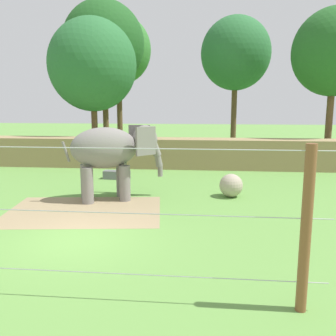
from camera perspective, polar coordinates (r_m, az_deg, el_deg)
The scene contains 12 objects.
ground_plane at distance 11.52m, azimuth -13.91°, elevation -10.66°, with size 120.00×120.00×0.00m, color #609342.
dirt_patch at distance 14.27m, azimuth -12.96°, elevation -6.52°, with size 5.74×4.06×0.01m, color #937F5B.
embankment_wall at distance 23.20m, azimuth -3.68°, elevation 2.41°, with size 36.00×1.80×1.83m, color #997F56.
elephant at distance 15.38m, azimuth -8.70°, elevation 2.65°, with size 3.96×2.57×3.11m.
enrichment_ball at distance 16.06m, azimuth 9.81°, elevation -2.69°, with size 1.01×1.01×1.01m, color tan.
cable_fence at distance 8.14m, azimuth -22.19°, elevation -7.57°, with size 12.38×0.21×3.31m.
feed_trough at distance 19.76m, azimuth -8.01°, elevation -1.07°, with size 1.43×0.60×0.44m.
tree_far_left at distance 27.25m, azimuth -11.69°, elevation 15.46°, with size 6.20×6.20×9.92m.
tree_left_of_centre at distance 26.80m, azimuth 24.52°, elevation 16.10°, with size 5.35×5.35×10.05m.
tree_behind_wall at distance 29.55m, azimuth -10.01°, elevation 18.48°, with size 6.15×6.15×11.63m.
tree_right_of_centre at distance 30.59m, azimuth 10.51°, elevation 17.12°, with size 5.47×5.47×10.73m.
tree_far_right at distance 30.94m, azimuth -7.77°, elevation 17.73°, with size 5.24×5.24×10.95m.
Camera 1 is at (3.73, -10.12, 4.04)m, focal length 39.08 mm.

